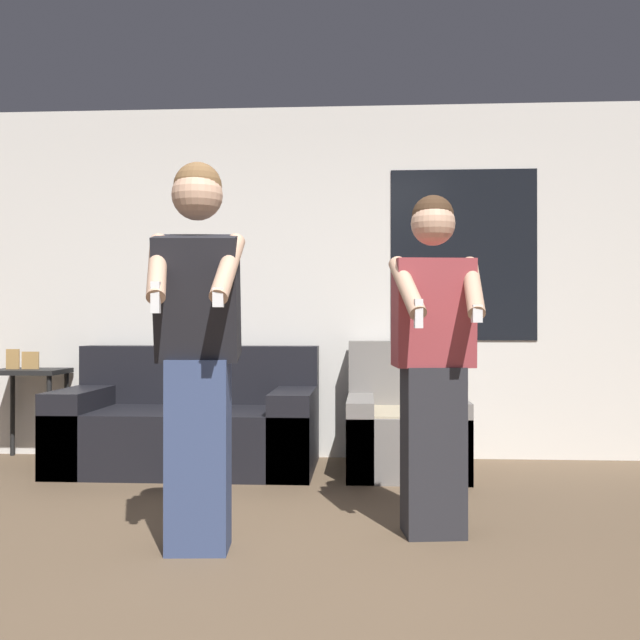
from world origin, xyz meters
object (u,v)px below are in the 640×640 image
Objects in this scene: side_table at (30,384)px; person_left at (198,348)px; armchair at (405,429)px; couch at (190,427)px; person_right at (433,360)px.

person_left is (1.78, -2.18, 0.35)m from side_table.
person_left reaches higher than armchair.
person_right is at bearing -45.36° from couch.
armchair is (1.52, -0.00, -0.01)m from couch.
side_table is 2.84m from person_left.
couch is 2.32m from person_right.
person_right reaches higher than couch.
person_left is at bearing -117.98° from armchair.
person_right reaches higher than side_table.
armchair is 1.70m from person_right.
side_table is at bearing 129.25° from person_left.
armchair is 1.13× the size of side_table.
armchair is at bearing -0.01° from couch.
person_right is (0.05, -1.60, 0.56)m from armchair.
person_left reaches higher than side_table.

